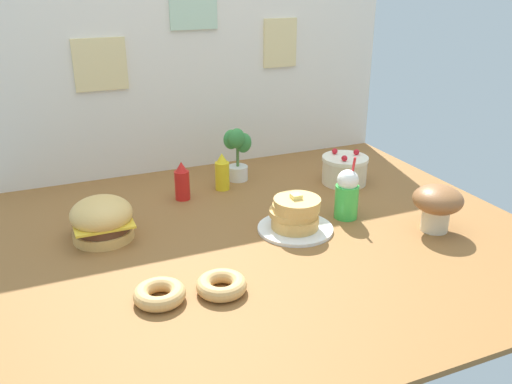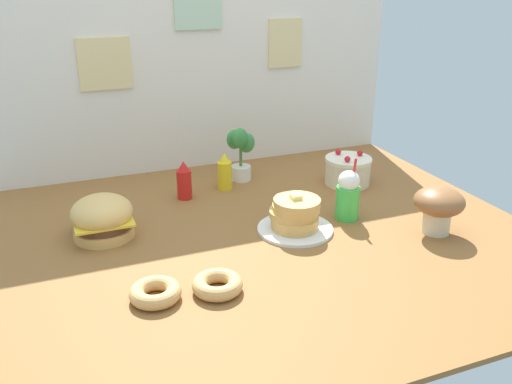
{
  "view_description": "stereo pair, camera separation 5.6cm",
  "coord_description": "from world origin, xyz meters",
  "px_view_note": "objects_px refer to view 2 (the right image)",
  "views": [
    {
      "loc": [
        -0.79,
        -1.74,
        0.97
      ],
      "look_at": [
        -0.02,
        0.08,
        0.15
      ],
      "focal_mm": 38.22,
      "sensor_mm": 36.0,
      "label": 1
    },
    {
      "loc": [
        -0.74,
        -1.76,
        0.97
      ],
      "look_at": [
        -0.02,
        0.08,
        0.15
      ],
      "focal_mm": 38.22,
      "sensor_mm": 36.0,
      "label": 2
    }
  ],
  "objects_px": {
    "burger": "(102,217)",
    "donut_pink_glaze": "(155,292)",
    "mushroom_stool": "(439,206)",
    "mustard_bottle": "(224,172)",
    "pancake_stack": "(295,217)",
    "cream_soda_cup": "(348,195)",
    "donut_chocolate": "(217,284)",
    "potted_plant": "(241,152)",
    "layer_cake": "(348,171)",
    "ketchup_bottle": "(184,181)"
  },
  "relations": [
    {
      "from": "burger",
      "to": "donut_pink_glaze",
      "type": "distance_m",
      "value": 0.52
    },
    {
      "from": "mushroom_stool",
      "to": "mustard_bottle",
      "type": "bearing_deg",
      "value": 130.36
    },
    {
      "from": "pancake_stack",
      "to": "cream_soda_cup",
      "type": "height_order",
      "value": "cream_soda_cup"
    },
    {
      "from": "donut_chocolate",
      "to": "burger",
      "type": "bearing_deg",
      "value": 118.5
    },
    {
      "from": "pancake_stack",
      "to": "potted_plant",
      "type": "bearing_deg",
      "value": 90.52
    },
    {
      "from": "layer_cake",
      "to": "cream_soda_cup",
      "type": "xyz_separation_m",
      "value": [
        -0.2,
        -0.34,
        0.04
      ]
    },
    {
      "from": "burger",
      "to": "pancake_stack",
      "type": "bearing_deg",
      "value": -17.86
    },
    {
      "from": "donut_pink_glaze",
      "to": "mushroom_stool",
      "type": "height_order",
      "value": "mushroom_stool"
    },
    {
      "from": "burger",
      "to": "mushroom_stool",
      "type": "xyz_separation_m",
      "value": [
        1.22,
        -0.45,
        0.03
      ]
    },
    {
      "from": "pancake_stack",
      "to": "mushroom_stool",
      "type": "xyz_separation_m",
      "value": [
        0.51,
        -0.22,
        0.05
      ]
    },
    {
      "from": "pancake_stack",
      "to": "burger",
      "type": "bearing_deg",
      "value": 162.14
    },
    {
      "from": "ketchup_bottle",
      "to": "mustard_bottle",
      "type": "bearing_deg",
      "value": 11.63
    },
    {
      "from": "donut_pink_glaze",
      "to": "pancake_stack",
      "type": "bearing_deg",
      "value": 24.3
    },
    {
      "from": "layer_cake",
      "to": "donut_chocolate",
      "type": "height_order",
      "value": "layer_cake"
    },
    {
      "from": "ketchup_bottle",
      "to": "mushroom_stool",
      "type": "bearing_deg",
      "value": -40.06
    },
    {
      "from": "pancake_stack",
      "to": "donut_chocolate",
      "type": "relative_size",
      "value": 1.83
    },
    {
      "from": "mustard_bottle",
      "to": "potted_plant",
      "type": "xyz_separation_m",
      "value": [
        0.11,
        0.08,
        0.06
      ]
    },
    {
      "from": "pancake_stack",
      "to": "donut_pink_glaze",
      "type": "xyz_separation_m",
      "value": [
        -0.62,
        -0.28,
        -0.03
      ]
    },
    {
      "from": "burger",
      "to": "donut_chocolate",
      "type": "bearing_deg",
      "value": -61.5
    },
    {
      "from": "burger",
      "to": "mustard_bottle",
      "type": "distance_m",
      "value": 0.66
    },
    {
      "from": "ketchup_bottle",
      "to": "donut_chocolate",
      "type": "bearing_deg",
      "value": -97.12
    },
    {
      "from": "pancake_stack",
      "to": "donut_pink_glaze",
      "type": "bearing_deg",
      "value": -155.7
    },
    {
      "from": "burger",
      "to": "layer_cake",
      "type": "relative_size",
      "value": 1.06
    },
    {
      "from": "cream_soda_cup",
      "to": "ketchup_bottle",
      "type": "bearing_deg",
      "value": 141.3
    },
    {
      "from": "pancake_stack",
      "to": "donut_chocolate",
      "type": "bearing_deg",
      "value": -143.99
    },
    {
      "from": "layer_cake",
      "to": "cream_soda_cup",
      "type": "height_order",
      "value": "cream_soda_cup"
    },
    {
      "from": "burger",
      "to": "layer_cake",
      "type": "bearing_deg",
      "value": 6.88
    },
    {
      "from": "donut_pink_glaze",
      "to": "potted_plant",
      "type": "xyz_separation_m",
      "value": [
        0.61,
        0.89,
        0.12
      ]
    },
    {
      "from": "layer_cake",
      "to": "mustard_bottle",
      "type": "distance_m",
      "value": 0.6
    },
    {
      "from": "cream_soda_cup",
      "to": "donut_pink_glaze",
      "type": "relative_size",
      "value": 1.61
    },
    {
      "from": "ketchup_bottle",
      "to": "cream_soda_cup",
      "type": "xyz_separation_m",
      "value": [
        0.57,
        -0.46,
        0.02
      ]
    },
    {
      "from": "burger",
      "to": "potted_plant",
      "type": "distance_m",
      "value": 0.81
    },
    {
      "from": "burger",
      "to": "mustard_bottle",
      "type": "relative_size",
      "value": 1.33
    },
    {
      "from": "mustard_bottle",
      "to": "cream_soda_cup",
      "type": "height_order",
      "value": "cream_soda_cup"
    },
    {
      "from": "pancake_stack",
      "to": "cream_soda_cup",
      "type": "bearing_deg",
      "value": 6.03
    },
    {
      "from": "mustard_bottle",
      "to": "potted_plant",
      "type": "height_order",
      "value": "potted_plant"
    },
    {
      "from": "burger",
      "to": "pancake_stack",
      "type": "distance_m",
      "value": 0.75
    },
    {
      "from": "burger",
      "to": "donut_pink_glaze",
      "type": "relative_size",
      "value": 1.43
    },
    {
      "from": "burger",
      "to": "ketchup_bottle",
      "type": "bearing_deg",
      "value": 33.3
    },
    {
      "from": "burger",
      "to": "mustard_bottle",
      "type": "bearing_deg",
      "value": 26.69
    },
    {
      "from": "mustard_bottle",
      "to": "donut_pink_glaze",
      "type": "relative_size",
      "value": 1.08
    },
    {
      "from": "cream_soda_cup",
      "to": "donut_chocolate",
      "type": "bearing_deg",
      "value": -153.65
    },
    {
      "from": "donut_pink_glaze",
      "to": "layer_cake",
      "type": "bearing_deg",
      "value": 31.19
    },
    {
      "from": "cream_soda_cup",
      "to": "layer_cake",
      "type": "bearing_deg",
      "value": 59.33
    },
    {
      "from": "burger",
      "to": "cream_soda_cup",
      "type": "height_order",
      "value": "cream_soda_cup"
    },
    {
      "from": "potted_plant",
      "to": "donut_pink_glaze",
      "type": "bearing_deg",
      "value": -124.5
    },
    {
      "from": "layer_cake",
      "to": "mushroom_stool",
      "type": "distance_m",
      "value": 0.59
    },
    {
      "from": "ketchup_bottle",
      "to": "donut_pink_glaze",
      "type": "xyz_separation_m",
      "value": [
        -0.29,
        -0.76,
        -0.06
      ]
    },
    {
      "from": "potted_plant",
      "to": "burger",
      "type": "bearing_deg",
      "value": -151.6
    },
    {
      "from": "pancake_stack",
      "to": "potted_plant",
      "type": "height_order",
      "value": "potted_plant"
    }
  ]
}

